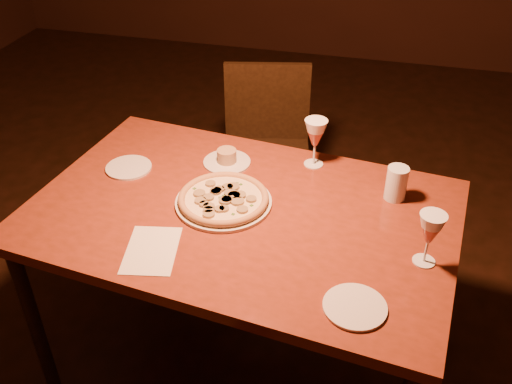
# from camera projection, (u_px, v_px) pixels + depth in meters

# --- Properties ---
(floor) EXTENTS (7.00, 7.00, 0.00)m
(floor) POSITION_uv_depth(u_px,v_px,m) (191.00, 323.00, 2.68)
(floor) COLOR black
(floor) RESTS_ON ground
(dining_table) EXTENTS (1.62, 1.14, 0.81)m
(dining_table) POSITION_uv_depth(u_px,v_px,m) (242.00, 225.00, 2.10)
(dining_table) COLOR maroon
(dining_table) RESTS_ON floor
(chair_far) EXTENTS (0.53, 0.53, 0.93)m
(chair_far) POSITION_uv_depth(u_px,v_px,m) (266.00, 146.00, 3.00)
(chair_far) COLOR black
(chair_far) RESTS_ON floor
(pizza_plate) EXTENTS (0.35, 0.35, 0.04)m
(pizza_plate) POSITION_uv_depth(u_px,v_px,m) (223.00, 199.00, 2.08)
(pizza_plate) COLOR silver
(pizza_plate) RESTS_ON dining_table
(ramekin_saucer) EXTENTS (0.19, 0.19, 0.06)m
(ramekin_saucer) POSITION_uv_depth(u_px,v_px,m) (227.00, 159.00, 2.31)
(ramekin_saucer) COLOR silver
(ramekin_saucer) RESTS_ON dining_table
(wine_glass_far) EXTENTS (0.09, 0.09, 0.20)m
(wine_glass_far) POSITION_uv_depth(u_px,v_px,m) (315.00, 143.00, 2.25)
(wine_glass_far) COLOR #AF5049
(wine_glass_far) RESTS_ON dining_table
(wine_glass_right) EXTENTS (0.09, 0.09, 0.19)m
(wine_glass_right) POSITION_uv_depth(u_px,v_px,m) (429.00, 239.00, 1.78)
(wine_glass_right) COLOR #AF5049
(wine_glass_right) RESTS_ON dining_table
(water_tumbler) EXTENTS (0.08, 0.08, 0.13)m
(water_tumbler) POSITION_uv_depth(u_px,v_px,m) (396.00, 183.00, 2.08)
(water_tumbler) COLOR silver
(water_tumbler) RESTS_ON dining_table
(side_plate_left) EXTENTS (0.18, 0.18, 0.01)m
(side_plate_left) POSITION_uv_depth(u_px,v_px,m) (129.00, 168.00, 2.28)
(side_plate_left) COLOR silver
(side_plate_left) RESTS_ON dining_table
(side_plate_near) EXTENTS (0.19, 0.19, 0.01)m
(side_plate_near) POSITION_uv_depth(u_px,v_px,m) (355.00, 307.00, 1.66)
(side_plate_near) COLOR silver
(side_plate_near) RESTS_ON dining_table
(menu_card) EXTENTS (0.21, 0.27, 0.00)m
(menu_card) POSITION_uv_depth(u_px,v_px,m) (152.00, 250.00, 1.87)
(menu_card) COLOR silver
(menu_card) RESTS_ON dining_table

